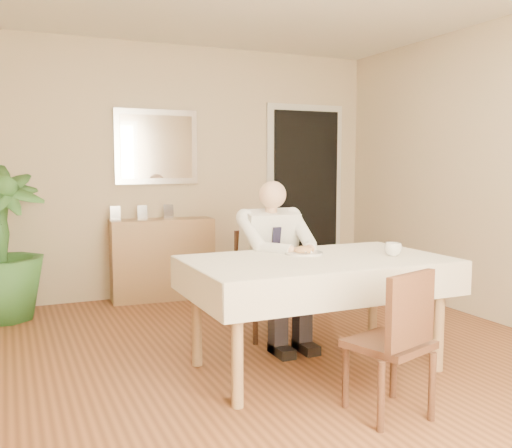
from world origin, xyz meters
name	(u,v)px	position (x,y,z in m)	size (l,w,h in m)	color
room	(278,175)	(0.00, 0.00, 1.30)	(5.00, 5.02, 2.60)	brown
doorway	(305,197)	(1.55, 2.46, 1.00)	(0.96, 0.07, 2.10)	beige
mirror	(157,147)	(-0.18, 2.47, 1.55)	(0.86, 0.04, 0.76)	silver
dining_table	(317,271)	(0.26, -0.07, 0.67)	(1.72, 1.02, 0.75)	#8C6747
chair_far	(262,277)	(0.26, 0.80, 0.47)	(0.41, 0.41, 0.84)	#3F2417
chair_near	(397,337)	(0.26, -0.92, 0.46)	(0.49, 0.50, 0.82)	#3F2417
seated_man	(278,254)	(0.26, 0.52, 0.69)	(0.48, 0.72, 1.24)	white
plate	(304,253)	(0.25, 0.10, 0.76)	(0.26, 0.26, 0.02)	white
food	(304,250)	(0.25, 0.10, 0.78)	(0.14, 0.14, 0.06)	#9A6D43
knife	(313,252)	(0.29, 0.04, 0.78)	(0.01, 0.01, 0.13)	silver
fork	(303,252)	(0.21, 0.04, 0.78)	(0.01, 0.01, 0.13)	silver
coffee_mug	(393,249)	(0.77, -0.21, 0.80)	(0.11, 0.11, 0.09)	white
sideboard	(162,259)	(-0.18, 2.32, 0.41)	(1.03, 0.35, 0.82)	#8C6747
photo_frame_left	(115,213)	(-0.63, 2.39, 0.89)	(0.10, 0.02, 0.14)	silver
photo_frame_center	(142,212)	(-0.36, 2.39, 0.89)	(0.10, 0.02, 0.14)	silver
photo_frame_right	(168,211)	(-0.09, 2.40, 0.89)	(0.10, 0.02, 0.14)	silver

